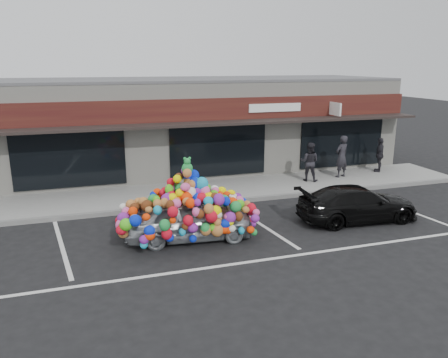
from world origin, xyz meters
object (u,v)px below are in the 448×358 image
object	(u,v)px
black_sedan	(358,204)
pedestrian_b	(309,162)
pedestrian_c	(380,155)
pedestrian_a	(342,156)
toy_car	(189,213)

from	to	relation	value
black_sedan	pedestrian_b	world-z (taller)	pedestrian_b
pedestrian_c	pedestrian_a	bearing A→B (deg)	-39.47
black_sedan	pedestrian_c	world-z (taller)	pedestrian_c
toy_car	pedestrian_c	distance (m)	11.15
toy_car	pedestrian_c	bearing A→B (deg)	-59.26
toy_car	pedestrian_a	world-z (taller)	toy_car
toy_car	pedestrian_b	size ratio (longest dim) A/B	2.51
pedestrian_a	pedestrian_c	distance (m)	2.24
pedestrian_b	pedestrian_c	bearing A→B (deg)	-136.23
black_sedan	pedestrian_a	xyz separation A→B (m)	(2.26, 4.61, 0.49)
pedestrian_b	pedestrian_c	distance (m)	3.90
toy_car	black_sedan	bearing A→B (deg)	-86.25
pedestrian_b	black_sedan	bearing A→B (deg)	118.59
pedestrian_b	toy_car	bearing A→B (deg)	71.17
black_sedan	toy_car	bearing A→B (deg)	92.21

